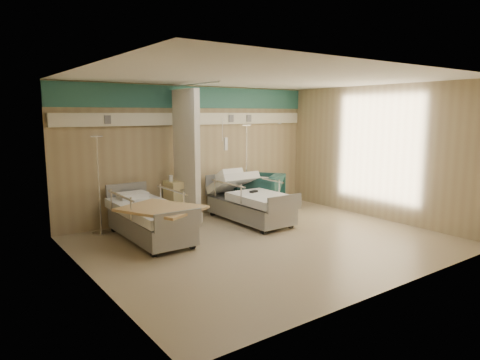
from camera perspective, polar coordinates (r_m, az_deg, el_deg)
name	(u,v)px	position (r m, az deg, el deg)	size (l,w,h in m)	color
ground	(267,242)	(7.55, 3.65, -8.21)	(6.00, 5.00, 0.00)	tan
room_walls	(258,134)	(7.40, 2.35, 6.13)	(6.04, 5.04, 2.82)	tan
bed_right	(250,207)	(8.82, 1.31, -3.57)	(1.00, 2.16, 0.63)	silver
bed_left	(150,222)	(7.73, -11.88, -5.57)	(1.00, 2.16, 0.63)	silver
bedside_cabinet	(179,201)	(8.94, -8.10, -2.77)	(0.50, 0.48, 0.85)	beige
visitor_armchair	(260,193)	(9.70, 2.68, -1.69)	(0.93, 0.96, 0.87)	#1F4D4A
waffle_blanket	(261,172)	(9.58, 2.85, 1.03)	(0.61, 0.54, 0.07)	silver
iv_stand_right	(246,193)	(9.89, 0.84, -1.68)	(0.35, 0.35, 1.97)	silver
iv_stand_left	(100,214)	(8.35, -18.12, -4.34)	(0.32, 0.32, 1.82)	silver
call_remote	(254,191)	(8.66, 1.83, -1.54)	(0.18, 0.08, 0.04)	black
tan_blanket	(161,208)	(7.24, -10.43, -3.76)	(1.00, 1.26, 0.04)	tan
toiletry_bag	(186,178)	(8.85, -7.25, 0.29)	(0.20, 0.13, 0.11)	black
white_cup	(171,178)	(8.80, -9.20, 0.24)	(0.08, 0.08, 0.12)	white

